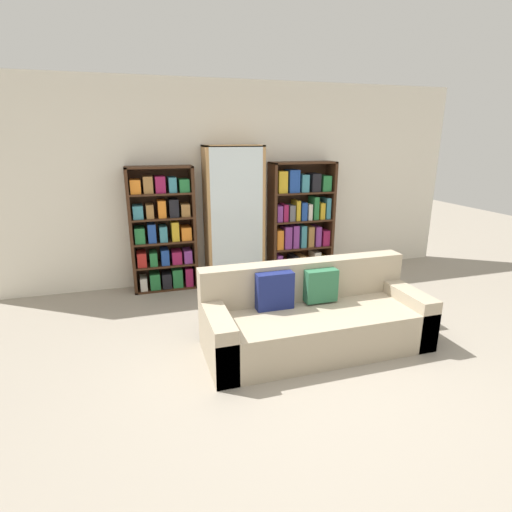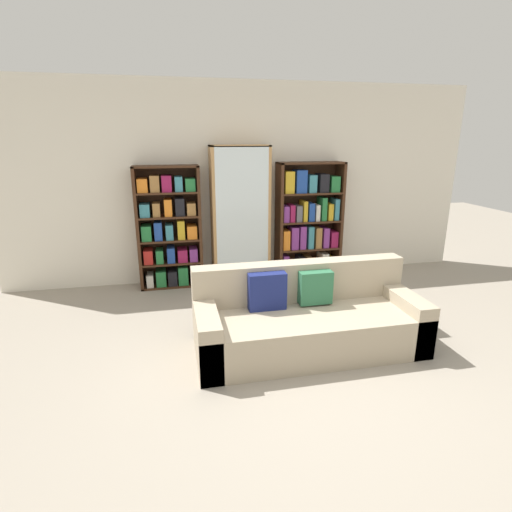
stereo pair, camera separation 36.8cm
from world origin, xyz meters
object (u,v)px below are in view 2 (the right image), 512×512
display_cabinet (240,216)px  bookshelf_right (308,223)px  wine_bottle (300,294)px  bookshelf_left (170,230)px  couch (307,321)px

display_cabinet → bookshelf_right: (1.00, 0.02, -0.16)m
wine_bottle → display_cabinet: bearing=116.9°
bookshelf_left → wine_bottle: size_ratio=4.13×
couch → bookshelf_left: (-1.25, 2.02, 0.50)m
bookshelf_right → wine_bottle: 1.32m
display_cabinet → bookshelf_right: display_cabinet is taller
display_cabinet → bookshelf_left: bearing=179.0°
wine_bottle → couch: bearing=-104.5°
couch → display_cabinet: size_ratio=1.14×
bookshelf_left → bookshelf_right: bearing=-0.0°
bookshelf_left → display_cabinet: size_ratio=0.87×
couch → bookshelf_right: size_ratio=1.30×
wine_bottle → bookshelf_left: bearing=144.3°
bookshelf_right → wine_bottle: bearing=-113.3°
bookshelf_left → wine_bottle: (1.49, -1.07, -0.62)m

